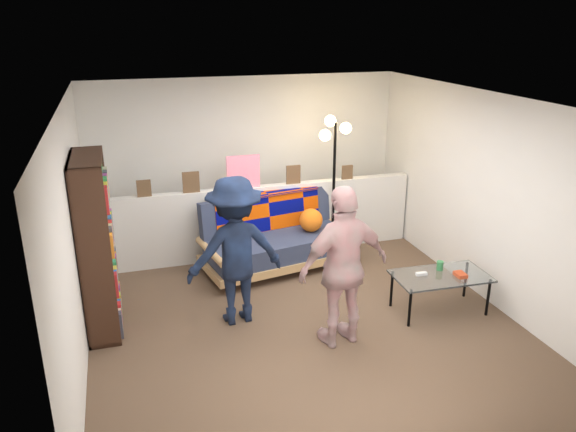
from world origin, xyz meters
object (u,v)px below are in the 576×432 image
(coffee_table, at_px, (441,277))
(floor_lamp, at_px, (333,158))
(futon_sofa, at_px, (277,238))
(bookshelf, at_px, (97,251))
(person_left, at_px, (235,251))
(person_right, at_px, (344,267))

(coffee_table, xyz_separation_m, floor_lamp, (-0.55, 1.97, 0.95))
(coffee_table, height_order, floor_lamp, floor_lamp)
(futon_sofa, xyz_separation_m, coffee_table, (1.43, -1.72, 0.02))
(futon_sofa, distance_m, coffee_table, 2.24)
(bookshelf, distance_m, coffee_table, 3.76)
(coffee_table, height_order, person_left, person_left)
(person_left, bearing_deg, futon_sofa, -128.82)
(floor_lamp, bearing_deg, person_left, -138.73)
(person_right, bearing_deg, coffee_table, -177.41)
(coffee_table, relative_size, floor_lamp, 0.56)
(futon_sofa, bearing_deg, bookshelf, -156.81)
(bookshelf, height_order, person_left, bookshelf)
(bookshelf, xyz_separation_m, floor_lamp, (3.10, 1.20, 0.49))
(person_left, height_order, person_right, person_right)
(person_right, bearing_deg, floor_lamp, -117.65)
(futon_sofa, xyz_separation_m, floor_lamp, (0.88, 0.25, 0.97))
(bookshelf, relative_size, coffee_table, 1.74)
(futon_sofa, bearing_deg, person_right, -86.46)
(bookshelf, distance_m, person_left, 1.44)
(futon_sofa, relative_size, floor_lamp, 1.09)
(person_left, relative_size, person_right, 0.98)
(floor_lamp, bearing_deg, futon_sofa, -163.90)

